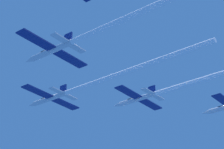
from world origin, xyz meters
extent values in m
cylinder|color=silver|center=(0.35, -0.43, -0.41)|extent=(1.38, 12.51, 1.38)
cone|color=silver|center=(0.35, 7.20, -0.41)|extent=(1.35, 2.75, 1.35)
ellipsoid|color=black|center=(0.35, 2.33, 0.17)|extent=(0.96, 2.50, 0.69)
cube|color=navy|center=(-5.09, -1.05, -0.41)|extent=(9.51, 2.75, 0.30)
cube|color=navy|center=(5.79, -1.05, -0.41)|extent=(9.51, 2.75, 0.30)
cube|color=navy|center=(0.35, -5.43, 1.28)|extent=(0.36, 2.25, 2.00)
cube|color=silver|center=(-2.48, -5.68, -0.41)|extent=(4.28, 1.65, 0.30)
cube|color=silver|center=(3.18, -5.68, -0.41)|extent=(4.28, 1.65, 0.30)
cylinder|color=white|center=(0.35, -29.05, -0.41)|extent=(1.24, 44.74, 1.24)
cylinder|color=silver|center=(-18.09, -19.57, -0.12)|extent=(1.38, 12.51, 1.38)
cone|color=silver|center=(-18.09, -11.95, -0.12)|extent=(1.35, 2.75, 1.35)
ellipsoid|color=black|center=(-18.09, -16.82, 0.47)|extent=(0.96, 2.50, 0.69)
cube|color=navy|center=(-23.53, -20.20, -0.12)|extent=(9.51, 2.75, 0.30)
cube|color=navy|center=(-12.65, -20.20, -0.12)|extent=(9.51, 2.75, 0.30)
cube|color=navy|center=(-18.09, -24.58, 1.57)|extent=(0.36, 2.25, 2.00)
cube|color=silver|center=(-20.92, -24.83, -0.12)|extent=(4.28, 1.65, 0.30)
cube|color=silver|center=(-15.26, -24.83, -0.12)|extent=(4.28, 1.65, 0.30)
cylinder|color=white|center=(-18.09, -49.37, -0.12)|extent=(1.24, 47.08, 1.24)
cylinder|color=silver|center=(18.52, -18.03, 0.99)|extent=(1.38, 12.51, 1.38)
cone|color=silver|center=(18.52, -10.40, 0.99)|extent=(1.35, 2.75, 1.35)
ellipsoid|color=black|center=(18.52, -15.28, 1.58)|extent=(0.96, 2.50, 0.69)
cube|color=navy|center=(13.07, -18.66, 0.99)|extent=(9.51, 2.75, 0.30)
cube|color=navy|center=(23.96, -18.66, 0.99)|extent=(9.51, 2.75, 0.30)
cube|color=navy|center=(18.52, -23.04, 2.68)|extent=(0.36, 2.25, 2.00)
cube|color=silver|center=(15.69, -23.29, 0.99)|extent=(4.28, 1.65, 0.30)
cube|color=silver|center=(21.34, -23.29, 0.99)|extent=(4.28, 1.65, 0.30)
cone|color=silver|center=(36.61, -30.51, -0.61)|extent=(1.35, 2.75, 1.35)
ellipsoid|color=black|center=(36.61, -35.39, -0.03)|extent=(0.96, 2.50, 0.69)
cube|color=navy|center=(31.17, -38.76, -0.61)|extent=(9.51, 2.75, 0.30)
camera|label=1|loc=(-77.39, -83.39, -50.43)|focal=69.63mm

